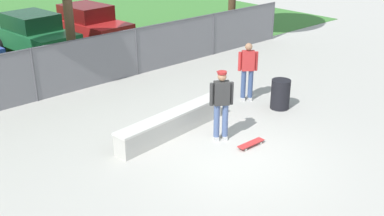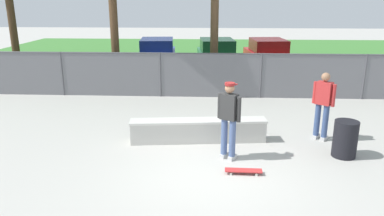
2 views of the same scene
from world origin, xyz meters
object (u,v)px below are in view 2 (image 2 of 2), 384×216
Objects in this scene: trash_bin at (345,139)px; car_blue at (157,55)px; bystander at (323,103)px; concrete_ledge at (198,130)px; skateboard at (243,171)px; car_green at (217,56)px; skateboarder at (229,117)px; car_red at (268,56)px.

car_blue is at bearing 120.02° from trash_bin.
bystander is at bearing -58.32° from car_blue.
bystander reaches higher than concrete_ledge.
car_green is (-0.43, 11.35, 0.77)m from skateboard.
skateboard is at bearing -72.98° from car_blue.
concrete_ledge is 1.48m from skateboarder.
concrete_ledge is 4.07× the size of trash_bin.
concrete_ledge is at bearing -75.65° from car_blue.
skateboard is 0.44× the size of bystander.
skateboard is at bearing -156.84° from trash_bin.
car_red is at bearing 91.81° from trash_bin.
skateboarder is 0.42× the size of car_red.
car_green and car_red have the same top height.
concrete_ledge is at bearing -93.68° from car_green.
car_blue is 3.05m from car_green.
bystander is 2.06× the size of trash_bin.
trash_bin is at bearing -88.19° from car_red.
car_red is at bearing 1.20° from car_blue.
bystander is (3.25, 0.31, 0.70)m from concrete_ledge.
concrete_ledge is at bearing -174.59° from bystander.
concrete_ledge is at bearing -108.29° from car_red.
bystander is (5.68, -9.20, 0.17)m from car_blue.
skateboarder is at bearing -89.35° from car_green.
car_red is at bearing 2.39° from car_green.
skateboard is 11.69m from car_red.
car_red is at bearing 90.40° from bystander.
car_red is (2.45, 10.69, -0.19)m from skateboarder.
skateboard is at bearing -100.58° from car_red.
car_green is (-0.12, 10.58, -0.19)m from skateboarder.
skateboarder reaches higher than car_blue.
trash_bin is at bearing 5.88° from skateboarder.
car_red is at bearing 71.71° from concrete_ledge.
skateboarder reaches higher than skateboard.
concrete_ledge is 3.60m from trash_bin.
skateboard is 0.18× the size of car_green.
car_red is at bearing 77.10° from skateboarder.
car_red is 9.32m from bystander.
bystander is (2.51, 1.37, -0.02)m from skateboarder.
concrete_ledge is 2.12m from skateboard.
trash_bin is (2.47, 1.06, 0.37)m from skateboard.
skateboarder is at bearing -151.38° from bystander.
car_blue is 11.89m from trash_bin.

